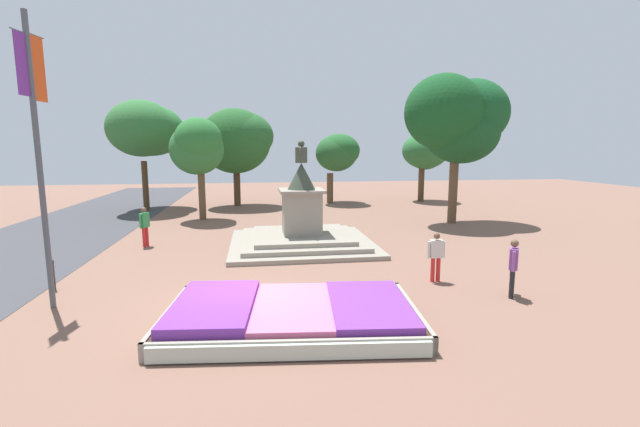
% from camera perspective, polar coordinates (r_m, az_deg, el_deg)
% --- Properties ---
extents(ground_plane, '(80.83, 80.83, 0.00)m').
position_cam_1_polar(ground_plane, '(11.69, -10.27, -12.16)').
color(ground_plane, brown).
extents(flower_planter, '(6.22, 4.19, 0.60)m').
position_cam_1_polar(flower_planter, '(10.37, -4.14, -13.29)').
color(flower_planter, '#38281C').
rests_on(flower_planter, ground_plane).
extents(statue_monument, '(5.99, 5.99, 4.44)m').
position_cam_1_polar(statue_monument, '(18.22, -2.45, -1.92)').
color(statue_monument, gray).
rests_on(statue_monument, ground_plane).
extents(banner_pole, '(0.24, 1.11, 7.39)m').
position_cam_1_polar(banner_pole, '(12.80, -33.45, 7.01)').
color(banner_pole, '#4C5156').
rests_on(banner_pole, ground_plane).
extents(pedestrian_with_handbag, '(0.48, 0.65, 1.66)m').
position_cam_1_polar(pedestrian_with_handbag, '(13.08, 24.35, -6.27)').
color(pedestrian_with_handbag, black).
rests_on(pedestrian_with_handbag, ground_plane).
extents(pedestrian_near_planter, '(0.37, 0.52, 1.68)m').
position_cam_1_polar(pedestrian_near_planter, '(19.38, -22.34, -1.30)').
color(pedestrian_near_planter, red).
rests_on(pedestrian_near_planter, ground_plane).
extents(pedestrian_crossing_plaza, '(0.57, 0.23, 1.56)m').
position_cam_1_polar(pedestrian_crossing_plaza, '(13.77, 15.22, -5.21)').
color(pedestrian_crossing_plaza, red).
rests_on(pedestrian_crossing_plaza, ground_plane).
extents(kerb_bollard_north, '(0.16, 0.16, 0.93)m').
position_cam_1_polar(kerb_bollard_north, '(14.88, -32.14, -6.83)').
color(kerb_bollard_north, '#2D2D33').
rests_on(kerb_bollard_north, ground_plane).
extents(park_tree_far_left, '(3.48, 3.80, 5.30)m').
position_cam_1_polar(park_tree_far_left, '(34.18, 13.86, 7.99)').
color(park_tree_far_left, '#4C3823').
rests_on(park_tree_far_left, ground_plane).
extents(park_tree_behind_statue, '(5.27, 4.91, 6.82)m').
position_cam_1_polar(park_tree_behind_statue, '(30.71, -11.30, 9.69)').
color(park_tree_behind_statue, '#4C3823').
rests_on(park_tree_behind_statue, ground_plane).
extents(park_tree_far_right, '(4.49, 6.30, 7.12)m').
position_cam_1_polar(park_tree_far_right, '(30.66, -22.17, 10.31)').
color(park_tree_far_right, '#4C3823').
rests_on(park_tree_far_right, ground_plane).
extents(park_tree_street_side, '(5.93, 4.31, 8.00)m').
position_cam_1_polar(park_tree_street_side, '(24.70, 17.97, 11.93)').
color(park_tree_street_side, brown).
rests_on(park_tree_street_side, ground_plane).
extents(park_tree_mid_canopy, '(3.24, 4.02, 5.14)m').
position_cam_1_polar(park_tree_mid_canopy, '(31.98, 2.34, 8.04)').
color(park_tree_mid_canopy, brown).
rests_on(park_tree_mid_canopy, ground_plane).
extents(park_tree_distant, '(3.02, 3.35, 5.80)m').
position_cam_1_polar(park_tree_distant, '(25.27, -16.03, 8.68)').
color(park_tree_distant, brown).
rests_on(park_tree_distant, ground_plane).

